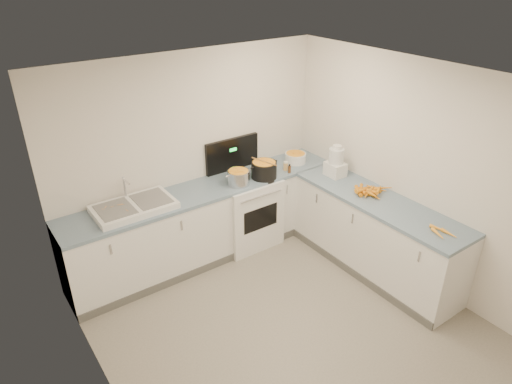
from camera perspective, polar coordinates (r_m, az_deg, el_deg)
floor at (r=4.86m, az=4.87°, el=-17.06°), size 3.50×4.00×0.00m
ceiling at (r=3.59m, az=6.47°, el=12.79°), size 3.50×4.00×0.00m
wall_back at (r=5.57m, az=-7.94°, el=4.48°), size 3.50×0.00×2.50m
wall_left at (r=3.41m, az=-18.13°, el=-13.30°), size 0.00×4.00×2.50m
wall_right at (r=5.28m, az=20.17°, el=1.65°), size 0.00×4.00×2.50m
counter_back at (r=5.68m, az=-6.00°, el=-3.72°), size 3.50×0.62×0.94m
counter_right at (r=5.58m, az=14.61°, el=-5.22°), size 0.62×2.20×0.94m
stove at (r=5.92m, az=-1.32°, el=-2.17°), size 0.76×0.65×1.36m
sink at (r=5.12m, az=-15.02°, el=-1.78°), size 0.86×0.52×0.31m
steel_pot at (r=5.48m, az=-2.21°, el=1.72°), size 0.35×0.35×0.20m
black_pot at (r=5.65m, az=1.01°, el=2.69°), size 0.37×0.37×0.23m
wooden_spoon at (r=5.60m, az=1.02°, el=3.83°), size 0.12×0.38×0.02m
mixing_bowl at (r=6.11m, az=4.95°, el=4.28°), size 0.31×0.31×0.13m
extract_bottle at (r=5.81m, az=4.20°, el=2.84°), size 0.04×0.04×0.09m
spice_jar at (r=5.87m, az=3.72°, el=3.20°), size 0.06×0.06×0.10m
food_processor at (r=5.75m, az=9.94°, el=3.61°), size 0.20×0.25×0.40m
carrot_pile at (r=5.44m, az=13.95°, el=0.15°), size 0.46×0.40×0.09m
peeled_carrots at (r=4.90m, az=22.18°, el=-4.64°), size 0.18×0.29×0.04m
peelings at (r=5.08m, az=-17.21°, el=-1.85°), size 0.24×0.25×0.01m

